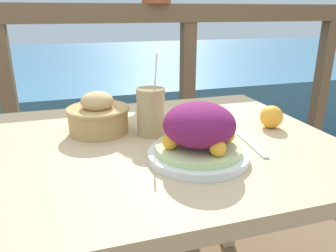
% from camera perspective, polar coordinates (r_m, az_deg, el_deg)
% --- Properties ---
extents(patio_table, '(1.15, 0.84, 0.76)m').
position_cam_1_polar(patio_table, '(0.99, -5.10, -8.22)').
color(patio_table, tan).
rests_on(patio_table, ground_plane).
extents(railing_fence, '(2.80, 0.08, 1.15)m').
position_cam_1_polar(railing_fence, '(1.71, -11.16, 8.90)').
color(railing_fence, brown).
rests_on(railing_fence, ground_plane).
extents(sea_backdrop, '(12.00, 4.00, 0.57)m').
position_cam_1_polar(sea_backdrop, '(4.26, -14.57, 7.59)').
color(sea_backdrop, teal).
rests_on(sea_backdrop, ground_plane).
extents(salad_plate, '(0.26, 0.26, 0.15)m').
position_cam_1_polar(salad_plate, '(0.82, 5.39, -1.62)').
color(salad_plate, silver).
rests_on(salad_plate, patio_table).
extents(drink_glass, '(0.08, 0.08, 0.25)m').
position_cam_1_polar(drink_glass, '(0.98, -3.00, 2.48)').
color(drink_glass, tan).
rests_on(drink_glass, patio_table).
extents(bread_basket, '(0.19, 0.19, 0.13)m').
position_cam_1_polar(bread_basket, '(1.03, -12.05, 1.79)').
color(bread_basket, tan).
rests_on(bread_basket, patio_table).
extents(fork, '(0.03, 0.18, 0.00)m').
position_cam_1_polar(fork, '(0.95, 14.36, -3.20)').
color(fork, silver).
rests_on(fork, patio_table).
extents(orange_near_basket, '(0.07, 0.07, 0.07)m').
position_cam_1_polar(orange_near_basket, '(1.10, 17.66, 1.50)').
color(orange_near_basket, '#F9A328').
rests_on(orange_near_basket, patio_table).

